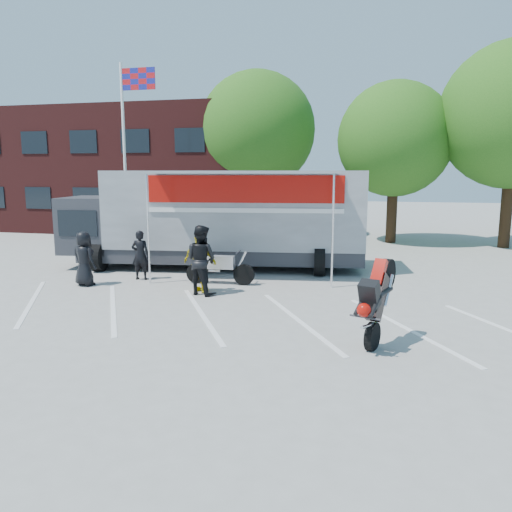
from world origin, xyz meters
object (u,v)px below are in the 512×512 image
at_px(parked_motorcycle, 220,284).
at_px(spectator_leather_a, 84,259).
at_px(stunt_bike_rider, 382,341).
at_px(spectator_leather_c, 201,260).
at_px(spectator_hivis, 200,262).
at_px(tree_left, 257,131).
at_px(transporter_truck, 222,268).
at_px(spectator_leather_b, 140,255).
at_px(tree_mid, 395,140).
at_px(flagpole, 129,134).

height_order(parked_motorcycle, spectator_leather_a, spectator_leather_a).
bearing_deg(stunt_bike_rider, spectator_leather_c, 169.30).
xyz_separation_m(spectator_leather_c, spectator_hivis, (-0.12, 0.24, -0.11)).
relative_size(spectator_leather_c, spectator_hivis, 1.12).
bearing_deg(spectator_hivis, stunt_bike_rider, 159.51).
xyz_separation_m(tree_left, transporter_truck, (0.91, -9.22, -5.57)).
distance_m(tree_left, spectator_leather_b, 12.71).
distance_m(tree_left, spectator_leather_a, 13.95).
bearing_deg(spectator_leather_a, tree_mid, -106.41).
distance_m(flagpole, parked_motorcycle, 9.68).
relative_size(tree_mid, spectator_leather_a, 4.61).
xyz_separation_m(transporter_truck, spectator_leather_b, (-1.94, -2.51, 0.80)).
distance_m(spectator_leather_a, spectator_leather_b, 1.74).
xyz_separation_m(flagpole, parked_motorcycle, (5.90, -5.77, -5.05)).
bearing_deg(transporter_truck, parked_motorcycle, -81.36).
bearing_deg(flagpole, spectator_hivis, -50.57).
xyz_separation_m(tree_left, parked_motorcycle, (1.66, -11.77, -5.57)).
xyz_separation_m(transporter_truck, stunt_bike_rider, (5.59, -6.80, 0.00)).
height_order(parked_motorcycle, spectator_hivis, spectator_hivis).
bearing_deg(tree_mid, flagpole, -156.03).
xyz_separation_m(stunt_bike_rider, spectator_hivis, (-5.09, 3.14, 0.88)).
bearing_deg(spectator_leather_a, tree_left, -78.54).
height_order(spectator_leather_b, spectator_leather_c, spectator_leather_c).
relative_size(stunt_bike_rider, spectator_leather_a, 1.15).
bearing_deg(tree_left, parked_motorcycle, -81.98).
bearing_deg(spectator_hivis, tree_left, -72.57).
bearing_deg(tree_left, stunt_bike_rider, -67.91).
xyz_separation_m(flagpole, tree_mid, (11.24, 5.00, -0.11)).
xyz_separation_m(parked_motorcycle, spectator_leather_b, (-2.69, 0.04, 0.80)).
bearing_deg(transporter_truck, stunt_bike_rider, -58.26).
distance_m(tree_mid, parked_motorcycle, 13.00).
bearing_deg(flagpole, spectator_leather_c, -50.94).
bearing_deg(spectator_leather_b, spectator_leather_c, 145.02).
xyz_separation_m(tree_mid, spectator_hivis, (-5.59, -11.88, -4.06)).
height_order(parked_motorcycle, stunt_bike_rider, stunt_bike_rider).
bearing_deg(spectator_leather_b, tree_mid, -133.40).
bearing_deg(tree_left, flagpole, -125.28).
xyz_separation_m(transporter_truck, spectator_leather_c, (0.62, -3.89, 0.99)).
relative_size(flagpole, stunt_bike_rider, 4.19).
bearing_deg(spectator_leather_b, spectator_leather_a, 36.67).
distance_m(flagpole, tree_mid, 12.31).
bearing_deg(spectator_hivis, spectator_leather_a, 11.91).
distance_m(flagpole, transporter_truck, 7.91).
bearing_deg(spectator_leather_b, flagpole, -67.31).
bearing_deg(parked_motorcycle, spectator_leather_c, 171.33).
height_order(transporter_truck, spectator_hivis, spectator_hivis).
distance_m(tree_mid, spectator_hivis, 13.74).
distance_m(transporter_truck, spectator_leather_c, 4.06).
distance_m(stunt_bike_rider, spectator_leather_b, 8.70).
height_order(transporter_truck, parked_motorcycle, transporter_truck).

